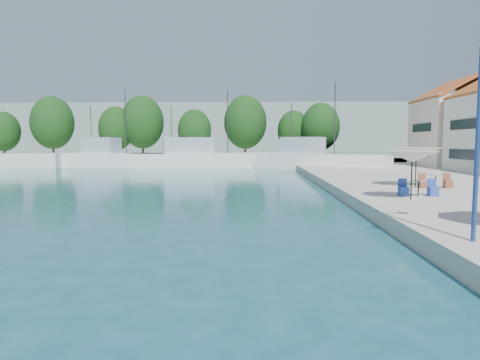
{
  "coord_description": "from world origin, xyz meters",
  "views": [
    {
      "loc": [
        1.3,
        2.76,
        3.17
      ],
      "look_at": [
        0.47,
        26.0,
        1.13
      ],
      "focal_mm": 32.0,
      "sensor_mm": 36.0,
      "label": 1
    }
  ],
  "objects_px": {
    "trawler_04": "(318,161)",
    "umbrella_cream": "(416,152)",
    "trawler_03": "(208,159)",
    "trawler_02": "(114,159)",
    "umbrella_white": "(412,157)"
  },
  "relations": [
    {
      "from": "trawler_04",
      "to": "umbrella_cream",
      "type": "distance_m",
      "value": 24.4
    },
    {
      "from": "trawler_03",
      "to": "trawler_02",
      "type": "bearing_deg",
      "value": 169.07
    },
    {
      "from": "trawler_02",
      "to": "trawler_03",
      "type": "xyz_separation_m",
      "value": [
        12.02,
        0.55,
        -0.0
      ]
    },
    {
      "from": "umbrella_white",
      "to": "umbrella_cream",
      "type": "xyz_separation_m",
      "value": [
        2.32,
        5.75,
        0.09
      ]
    },
    {
      "from": "trawler_02",
      "to": "umbrella_white",
      "type": "distance_m",
      "value": 42.82
    },
    {
      "from": "trawler_04",
      "to": "trawler_02",
      "type": "bearing_deg",
      "value": -161.07
    },
    {
      "from": "trawler_02",
      "to": "trawler_04",
      "type": "relative_size",
      "value": 0.95
    },
    {
      "from": "trawler_03",
      "to": "trawler_04",
      "type": "xyz_separation_m",
      "value": [
        13.28,
        -5.18,
        0.0
      ]
    },
    {
      "from": "trawler_02",
      "to": "umbrella_cream",
      "type": "relative_size",
      "value": 4.77
    },
    {
      "from": "umbrella_white",
      "to": "trawler_02",
      "type": "bearing_deg",
      "value": 125.97
    },
    {
      "from": "umbrella_white",
      "to": "trawler_04",
      "type": "bearing_deg",
      "value": 89.68
    },
    {
      "from": "umbrella_cream",
      "to": "umbrella_white",
      "type": "bearing_deg",
      "value": -111.96
    },
    {
      "from": "trawler_02",
      "to": "trawler_04",
      "type": "xyz_separation_m",
      "value": [
        25.3,
        -4.63,
        -0.0
      ]
    },
    {
      "from": "trawler_04",
      "to": "umbrella_white",
      "type": "xyz_separation_m",
      "value": [
        -0.17,
        -30.0,
        1.47
      ]
    },
    {
      "from": "umbrella_white",
      "to": "umbrella_cream",
      "type": "height_order",
      "value": "umbrella_cream"
    }
  ]
}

